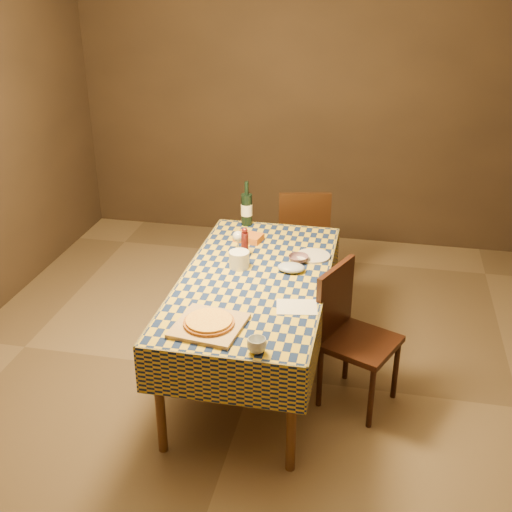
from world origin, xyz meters
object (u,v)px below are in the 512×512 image
cutting_board (209,325)px  bowl (298,259)px  white_plate (313,256)px  dining_table (254,288)px  chair_far (303,234)px  pizza (209,322)px  chair_right (349,329)px  wine_bottle (247,209)px

cutting_board → bowl: 1.01m
cutting_board → white_plate: (0.46, 1.03, -0.00)m
dining_table → chair_far: chair_far is taller
cutting_board → white_plate: bearing=66.0°
bowl → cutting_board: bearing=-111.5°
dining_table → white_plate: size_ratio=7.90×
pizza → chair_right: size_ratio=0.38×
cutting_board → chair_far: 2.00m
cutting_board → wine_bottle: 1.51m
chair_far → dining_table: bearing=-96.0°
bowl → chair_far: (-0.10, 1.03, -0.27)m
white_plate → chair_far: bearing=101.7°
dining_table → wine_bottle: (-0.24, 0.86, 0.21)m
wine_bottle → chair_far: (0.38, 0.46, -0.38)m
pizza → chair_far: bearing=82.3°
chair_right → cutting_board: bearing=-144.5°
cutting_board → pizza: size_ratio=1.03×
pizza → chair_right: bearing=35.5°
dining_table → cutting_board: (-0.12, -0.65, 0.09)m
pizza → white_plate: size_ratio=1.53×
dining_table → bowl: bowl is taller
chair_right → bowl: bearing=134.6°
wine_bottle → dining_table: bearing=-74.4°
wine_bottle → cutting_board: bearing=-85.7°
cutting_board → chair_far: chair_far is taller
dining_table → white_plate: bearing=49.1°
white_plate → wine_bottle: bearing=140.5°
dining_table → chair_right: size_ratio=1.98×
wine_bottle → chair_far: wine_bottle is taller
wine_bottle → white_plate: wine_bottle is taller
cutting_board → pizza: (-0.00, -0.00, 0.03)m
cutting_board → pizza: bearing=-97.1°
white_plate → chair_far: 0.99m
pizza → wine_bottle: size_ratio=1.03×
bowl → wine_bottle: 0.75m
bowl → chair_far: bearing=95.8°
cutting_board → bowl: (0.37, 0.94, 0.01)m
white_plate → chair_far: size_ratio=0.25×
chair_far → white_plate: bearing=-78.3°
pizza → wine_bottle: wine_bottle is taller
pizza → wine_bottle: (-0.11, 1.50, 0.09)m
dining_table → wine_bottle: bearing=105.6°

